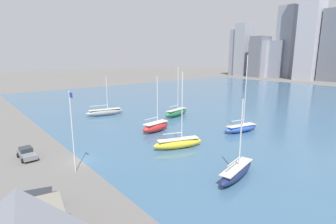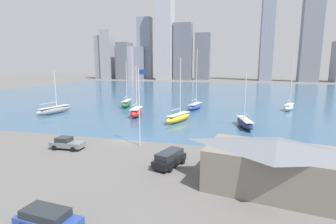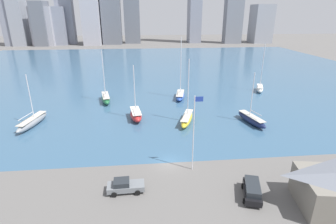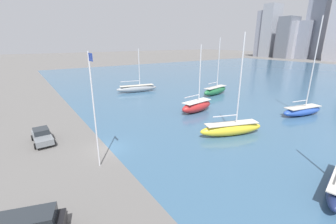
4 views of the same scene
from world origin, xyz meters
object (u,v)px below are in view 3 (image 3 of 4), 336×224
parked_suv_black (252,190)px  sailboat_white (260,88)px  sailboat_red (136,115)px  parked_pickup_gray (125,186)px  flag_pole (194,131)px  sailboat_navy (251,119)px  sailboat_gray (32,122)px  sailboat_yellow (187,118)px  sailboat_green (106,98)px  sailboat_blue (180,95)px

parked_suv_black → sailboat_white: bearing=82.5°
sailboat_red → parked_pickup_gray: size_ratio=2.43×
sailboat_white → sailboat_red: 40.56m
flag_pole → sailboat_navy: 22.99m
sailboat_navy → sailboat_gray: bearing=162.8°
sailboat_yellow → sailboat_red: bearing=-177.1°
sailboat_green → sailboat_red: (8.04, -12.83, 0.06)m
flag_pole → sailboat_navy: flag_pole is taller
sailboat_gray → sailboat_yellow: bearing=8.7°
sailboat_blue → sailboat_red: (-11.77, -13.94, 0.17)m
flag_pole → sailboat_blue: bearing=84.9°
parked_pickup_gray → sailboat_white: bearing=-42.7°
sailboat_navy → parked_suv_black: sailboat_navy is taller
sailboat_green → parked_pickup_gray: (7.01, -37.69, -0.19)m
sailboat_blue → parked_pickup_gray: 40.85m
sailboat_green → sailboat_red: 15.14m
sailboat_gray → sailboat_navy: 45.59m
sailboat_green → sailboat_yellow: size_ratio=0.98×
flag_pole → parked_suv_black: (6.32, -6.88, -5.23)m
sailboat_gray → sailboat_red: (21.17, 1.56, 0.16)m
sailboat_gray → parked_pickup_gray: 30.79m
sailboat_white → sailboat_navy: (-11.90, -22.85, -0.08)m
parked_pickup_gray → parked_suv_black: (16.07, -2.65, 0.16)m
sailboat_navy → flag_pole: bearing=-147.6°
sailboat_red → sailboat_blue: bearing=41.6°
flag_pole → sailboat_gray: 35.84m
sailboat_white → parked_suv_black: size_ratio=2.64×
sailboat_green → sailboat_yellow: (18.83, -15.94, -0.05)m
sailboat_blue → parked_suv_black: bearing=-74.0°
sailboat_gray → parked_suv_black: 44.54m
sailboat_blue → parked_pickup_gray: bearing=-96.8°
sailboat_yellow → parked_pickup_gray: (-11.82, -21.75, -0.14)m
flag_pole → sailboat_red: size_ratio=0.98×
sailboat_yellow → parked_suv_black: bearing=-61.1°
parked_suv_black → parked_pickup_gray: bearing=-172.0°
sailboat_gray → sailboat_red: sailboat_red is taller
sailboat_white → parked_suv_black: 50.42m
sailboat_gray → sailboat_navy: (45.49, -3.04, -0.03)m
sailboat_gray → parked_suv_black: size_ratio=2.03×
flag_pole → sailboat_blue: size_ratio=0.71×
sailboat_white → sailboat_green: bearing=-151.5°
sailboat_white → flag_pole: bearing=-103.8°
sailboat_navy → parked_pickup_gray: size_ratio=2.20×
sailboat_blue → sailboat_navy: sailboat_blue is taller
sailboat_blue → sailboat_white: size_ratio=1.17×
sailboat_yellow → sailboat_blue: bearing=105.7°
flag_pole → sailboat_yellow: size_ratio=0.86×
sailboat_red → parked_pickup_gray: 24.88m
sailboat_navy → parked_suv_black: size_ratio=2.04×
flag_pole → sailboat_green: (-16.76, 33.46, -5.21)m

